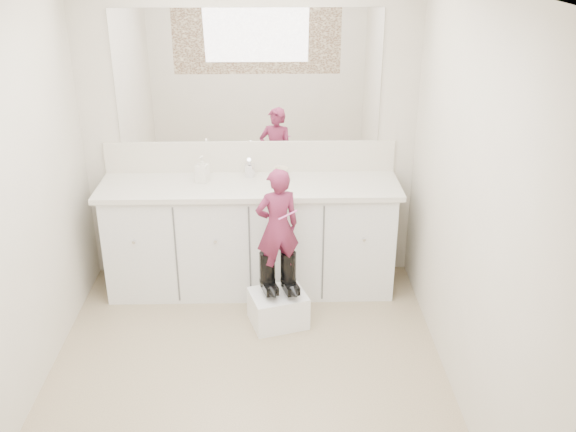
{
  "coord_description": "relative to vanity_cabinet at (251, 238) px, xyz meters",
  "views": [
    {
      "loc": [
        0.19,
        -3.32,
        2.66
      ],
      "look_at": [
        0.28,
        0.88,
        0.77
      ],
      "focal_mm": 40.0,
      "sensor_mm": 36.0,
      "label": 1
    }
  ],
  "objects": [
    {
      "name": "dot_panel",
      "position": [
        0.0,
        -2.71,
        1.22
      ],
      "size": [
        2.0,
        0.01,
        1.2
      ],
      "primitive_type": "cube",
      "color": "#472819",
      "rests_on": "wall_front"
    },
    {
      "name": "faucet",
      "position": [
        0.0,
        0.15,
        0.52
      ],
      "size": [
        0.08,
        0.08,
        0.1
      ],
      "primitive_type": "cylinder",
      "color": "silver",
      "rests_on": "countertop"
    },
    {
      "name": "countertop",
      "position": [
        0.0,
        -0.01,
        0.45
      ],
      "size": [
        2.28,
        0.58,
        0.04
      ],
      "primitive_type": "cube",
      "color": "beige",
      "rests_on": "vanity_cabinet"
    },
    {
      "name": "wall_left",
      "position": [
        -1.3,
        -1.23,
        0.78
      ],
      "size": [
        0.0,
        3.0,
        3.0
      ],
      "primitive_type": "plane",
      "rotation": [
        1.57,
        0.0,
        1.57
      ],
      "color": "beige",
      "rests_on": "floor"
    },
    {
      "name": "boot_right",
      "position": [
        0.28,
        -0.53,
        -0.02
      ],
      "size": [
        0.17,
        0.24,
        0.32
      ],
      "primitive_type": null,
      "rotation": [
        0.0,
        0.0,
        0.29
      ],
      "color": "black",
      "rests_on": "step_stool"
    },
    {
      "name": "toothbrush",
      "position": [
        0.28,
        -0.61,
        0.47
      ],
      "size": [
        0.13,
        0.05,
        0.06
      ],
      "primitive_type": "cylinder",
      "rotation": [
        0.0,
        1.22,
        0.29
      ],
      "color": "#E95AB3",
      "rests_on": "toddler"
    },
    {
      "name": "toddler",
      "position": [
        0.21,
        -0.53,
        0.35
      ],
      "size": [
        0.36,
        0.28,
        0.85
      ],
      "primitive_type": "imported",
      "rotation": [
        0.0,
        0.0,
        3.43
      ],
      "color": "#A5325F",
      "rests_on": "step_stool"
    },
    {
      "name": "boot_left",
      "position": [
        0.13,
        -0.53,
        -0.02
      ],
      "size": [
        0.17,
        0.24,
        0.32
      ],
      "primitive_type": null,
      "rotation": [
        0.0,
        0.0,
        0.29
      ],
      "color": "black",
      "rests_on": "step_stool"
    },
    {
      "name": "wall_back",
      "position": [
        0.0,
        0.27,
        0.77
      ],
      "size": [
        2.6,
        0.0,
        2.6
      ],
      "primitive_type": "plane",
      "rotation": [
        1.57,
        0.0,
        0.0
      ],
      "color": "beige",
      "rests_on": "floor"
    },
    {
      "name": "cup",
      "position": [
        0.24,
        0.06,
        0.52
      ],
      "size": [
        0.13,
        0.13,
        0.1
      ],
      "primitive_type": "imported",
      "rotation": [
        0.0,
        0.0,
        -0.2
      ],
      "color": "beige",
      "rests_on": "countertop"
    },
    {
      "name": "mirror",
      "position": [
        0.0,
        0.26,
        1.22
      ],
      "size": [
        2.0,
        0.02,
        1.0
      ],
      "primitive_type": "cube",
      "color": "white",
      "rests_on": "wall_back"
    },
    {
      "name": "floor",
      "position": [
        0.0,
        -1.23,
        -0.42
      ],
      "size": [
        3.0,
        3.0,
        0.0
      ],
      "primitive_type": "plane",
      "color": "#856E57",
      "rests_on": "ground"
    },
    {
      "name": "backsplash",
      "position": [
        0.0,
        0.26,
        0.59
      ],
      "size": [
        2.28,
        0.03,
        0.25
      ],
      "primitive_type": "cube",
      "color": "beige",
      "rests_on": "countertop"
    },
    {
      "name": "step_stool",
      "position": [
        0.21,
        -0.55,
        -0.3
      ],
      "size": [
        0.46,
        0.42,
        0.25
      ],
      "primitive_type": "cube",
      "rotation": [
        0.0,
        0.0,
        0.29
      ],
      "color": "white",
      "rests_on": "floor"
    },
    {
      "name": "vanity_cabinet",
      "position": [
        0.0,
        0.0,
        0.0
      ],
      "size": [
        2.2,
        0.55,
        0.85
      ],
      "primitive_type": "cube",
      "color": "silver",
      "rests_on": "floor"
    },
    {
      "name": "wall_right",
      "position": [
        1.3,
        -1.23,
        0.78
      ],
      "size": [
        0.0,
        3.0,
        3.0
      ],
      "primitive_type": "plane",
      "rotation": [
        1.57,
        0.0,
        -1.57
      ],
      "color": "beige",
      "rests_on": "floor"
    },
    {
      "name": "wall_front",
      "position": [
        0.0,
        -2.73,
        0.77
      ],
      "size": [
        2.6,
        0.0,
        2.6
      ],
      "primitive_type": "plane",
      "rotation": [
        -1.57,
        0.0,
        0.0
      ],
      "color": "beige",
      "rests_on": "floor"
    },
    {
      "name": "soap_bottle",
      "position": [
        -0.36,
        0.05,
        0.57
      ],
      "size": [
        0.11,
        0.12,
        0.2
      ],
      "primitive_type": "imported",
      "rotation": [
        0.0,
        0.0,
        -0.28
      ],
      "color": "silver",
      "rests_on": "countertop"
    }
  ]
}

